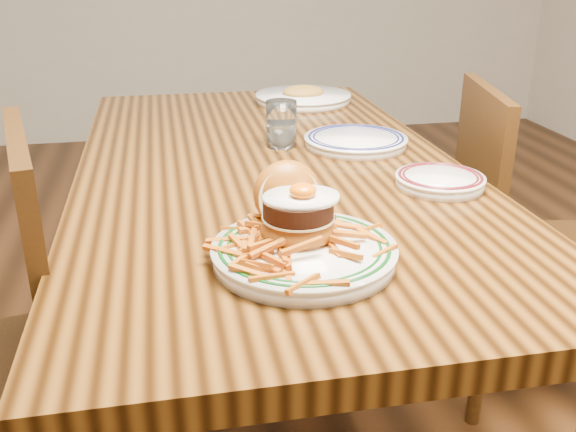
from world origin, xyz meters
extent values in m
plane|color=black|center=(0.00, 0.00, 0.00)|extent=(6.00, 6.00, 0.00)
cube|color=black|center=(0.00, 0.00, 0.72)|extent=(0.85, 1.60, 0.05)
cylinder|color=black|center=(-0.36, 0.74, 0.35)|extent=(0.07, 0.07, 0.70)
cylinder|color=black|center=(0.36, 0.74, 0.35)|extent=(0.07, 0.07, 0.70)
cube|color=#42260D|center=(-0.47, -0.27, 0.69)|extent=(0.12, 0.42, 0.46)
cylinder|color=#42260D|center=(-0.52, -0.09, 0.21)|extent=(0.04, 0.04, 0.42)
cube|color=#42260D|center=(0.75, 0.04, 0.42)|extent=(0.49, 0.49, 0.04)
cube|color=#42260D|center=(0.57, 0.08, 0.66)|extent=(0.12, 0.41, 0.44)
cylinder|color=#42260D|center=(0.96, 0.18, 0.20)|extent=(0.04, 0.04, 0.40)
cylinder|color=#42260D|center=(0.62, 0.25, 0.20)|extent=(0.04, 0.04, 0.40)
cylinder|color=#42260D|center=(0.54, -0.09, 0.20)|extent=(0.04, 0.04, 0.40)
cylinder|color=white|center=(-0.03, -0.51, 0.76)|extent=(0.28, 0.28, 0.02)
cylinder|color=white|center=(-0.03, -0.51, 0.78)|extent=(0.29, 0.29, 0.01)
torus|color=#0B4312|center=(-0.03, -0.51, 0.78)|extent=(0.27, 0.27, 0.01)
torus|color=#0B4312|center=(-0.03, -0.51, 0.78)|extent=(0.24, 0.24, 0.01)
ellipsoid|color=#A25914|center=(-0.03, -0.47, 0.79)|extent=(0.12, 0.12, 0.05)
cylinder|color=beige|center=(-0.03, -0.47, 0.81)|extent=(0.12, 0.12, 0.00)
cylinder|color=black|center=(-0.03, -0.47, 0.83)|extent=(0.11, 0.11, 0.03)
ellipsoid|color=white|center=(-0.03, -0.47, 0.85)|extent=(0.12, 0.10, 0.01)
ellipsoid|color=#EF6204|center=(-0.03, -0.48, 0.86)|extent=(0.04, 0.04, 0.02)
ellipsoid|color=#A25914|center=(-0.04, -0.40, 0.82)|extent=(0.12, 0.10, 0.13)
cylinder|color=beige|center=(-0.04, -0.42, 0.82)|extent=(0.11, 0.04, 0.10)
cylinder|color=white|center=(0.31, -0.23, 0.76)|extent=(0.18, 0.18, 0.02)
cylinder|color=white|center=(0.31, -0.23, 0.77)|extent=(0.18, 0.18, 0.01)
torus|color=#501217|center=(0.31, -0.23, 0.77)|extent=(0.17, 0.17, 0.01)
torus|color=#501217|center=(0.31, -0.23, 0.77)|extent=(0.15, 0.15, 0.01)
cube|color=silver|center=(0.33, -0.22, 0.77)|extent=(0.06, 0.11, 0.00)
cylinder|color=white|center=(0.23, 0.08, 0.76)|extent=(0.25, 0.25, 0.02)
cylinder|color=white|center=(0.23, 0.08, 0.77)|extent=(0.25, 0.25, 0.01)
torus|color=#0F124C|center=(0.23, 0.08, 0.77)|extent=(0.24, 0.24, 0.01)
torus|color=#0F124C|center=(0.23, 0.08, 0.77)|extent=(0.21, 0.21, 0.01)
cylinder|color=white|center=(0.05, 0.13, 0.81)|extent=(0.07, 0.07, 0.11)
cylinder|color=silver|center=(0.05, 0.13, 0.78)|extent=(0.06, 0.06, 0.05)
cylinder|color=white|center=(0.21, 0.59, 0.76)|extent=(0.29, 0.29, 0.02)
cylinder|color=white|center=(0.21, 0.59, 0.78)|extent=(0.30, 0.30, 0.01)
ellipsoid|color=#B18A32|center=(0.21, 0.59, 0.78)|extent=(0.13, 0.11, 0.04)
camera|label=1|loc=(-0.23, -1.38, 1.20)|focal=40.00mm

